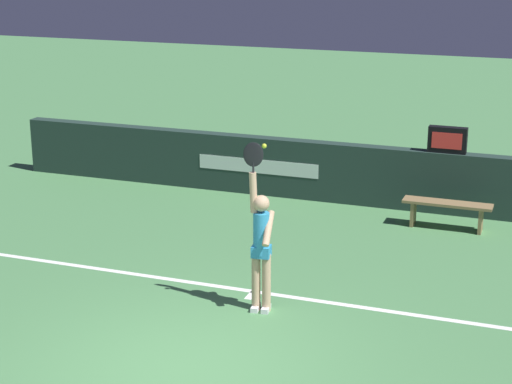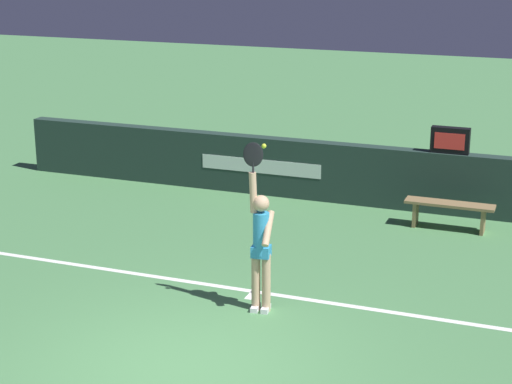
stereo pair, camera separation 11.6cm
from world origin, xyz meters
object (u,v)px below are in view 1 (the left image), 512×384
(tennis_player, at_px, (261,243))
(courtside_bench_near, at_px, (447,208))
(speed_display, at_px, (448,140))
(tennis_ball, at_px, (264,146))

(tennis_player, distance_m, courtside_bench_near, 4.92)
(tennis_player, bearing_deg, speed_display, 72.04)
(speed_display, xyz_separation_m, tennis_ball, (-1.67, -5.51, 0.99))
(tennis_ball, bearing_deg, speed_display, 73.17)
(speed_display, distance_m, tennis_ball, 5.85)
(speed_display, bearing_deg, courtside_bench_near, -78.38)
(tennis_player, xyz_separation_m, tennis_ball, (0.08, -0.11, 1.41))
(tennis_ball, bearing_deg, tennis_player, 127.25)
(tennis_ball, height_order, courtside_bench_near, tennis_ball)
(tennis_ball, xyz_separation_m, courtside_bench_near, (1.86, 4.58, -2.04))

